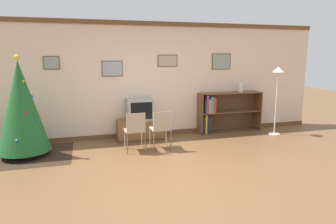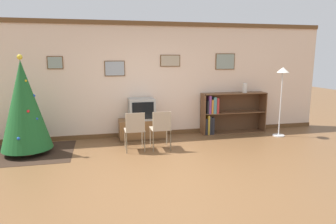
{
  "view_description": "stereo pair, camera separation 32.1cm",
  "coord_description": "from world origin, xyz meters",
  "views": [
    {
      "loc": [
        -1.36,
        -4.39,
        1.93
      ],
      "look_at": [
        0.29,
        1.41,
        0.78
      ],
      "focal_mm": 32.0,
      "sensor_mm": 36.0,
      "label": 1
    },
    {
      "loc": [
        -1.05,
        -4.47,
        1.93
      ],
      "look_at": [
        0.29,
        1.41,
        0.78
      ],
      "focal_mm": 32.0,
      "sensor_mm": 36.0,
      "label": 2
    }
  ],
  "objects": [
    {
      "name": "ground_plane",
      "position": [
        0.0,
        0.0,
        0.0
      ],
      "size": [
        24.0,
        24.0,
        0.0
      ],
      "primitive_type": "plane",
      "color": "brown"
    },
    {
      "name": "wall_back",
      "position": [
        0.0,
        2.6,
        1.35
      ],
      "size": [
        9.13,
        0.11,
        2.7
      ],
      "color": "beige",
      "rests_on": "ground_plane"
    },
    {
      "name": "area_rug",
      "position": [
        -2.51,
        1.73,
        0.0
      ],
      "size": [
        1.73,
        1.48,
        0.01
      ],
      "color": "#332319",
      "rests_on": "ground_plane"
    },
    {
      "name": "christmas_tree",
      "position": [
        -2.51,
        1.73,
        0.97
      ],
      "size": [
        0.96,
        0.96,
        1.94
      ],
      "color": "maroon",
      "rests_on": "area_rug"
    },
    {
      "name": "tv_console",
      "position": [
        -0.14,
        2.3,
        0.23
      ],
      "size": [
        1.06,
        0.48,
        0.46
      ],
      "color": "brown",
      "rests_on": "ground_plane"
    },
    {
      "name": "television",
      "position": [
        -0.14,
        2.29,
        0.71
      ],
      "size": [
        0.59,
        0.47,
        0.49
      ],
      "color": "#9E9E99",
      "rests_on": "tv_console"
    },
    {
      "name": "folding_chair_left",
      "position": [
        -0.4,
        1.37,
        0.47
      ],
      "size": [
        0.4,
        0.4,
        0.82
      ],
      "color": "tan",
      "rests_on": "ground_plane"
    },
    {
      "name": "folding_chair_right",
      "position": [
        0.13,
        1.37,
        0.47
      ],
      "size": [
        0.4,
        0.4,
        0.82
      ],
      "color": "tan",
      "rests_on": "ground_plane"
    },
    {
      "name": "bookshelf",
      "position": [
        1.93,
        2.38,
        0.5
      ],
      "size": [
        1.64,
        0.36,
        1.01
      ],
      "color": "brown",
      "rests_on": "ground_plane"
    },
    {
      "name": "vase",
      "position": [
        2.47,
        2.36,
        1.13
      ],
      "size": [
        0.12,
        0.12,
        0.24
      ],
      "color": "silver",
      "rests_on": "bookshelf"
    },
    {
      "name": "standing_lamp",
      "position": [
        3.14,
        1.8,
        1.27
      ],
      "size": [
        0.28,
        0.28,
        1.65
      ],
      "color": "silver",
      "rests_on": "ground_plane"
    }
  ]
}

